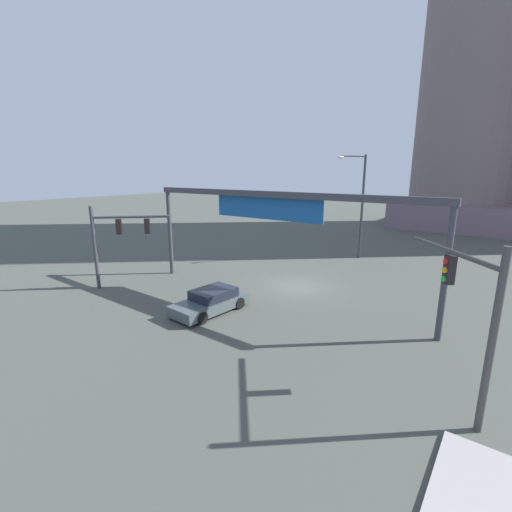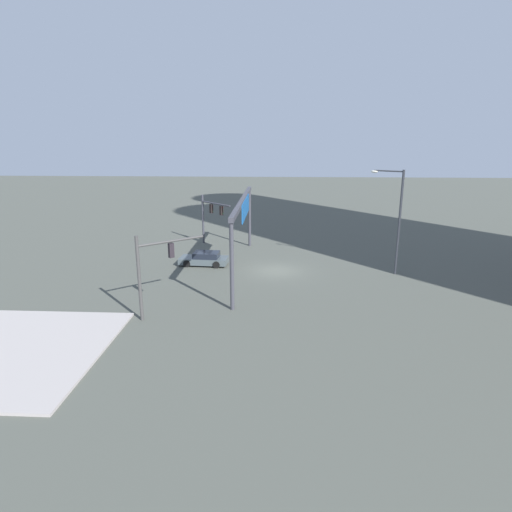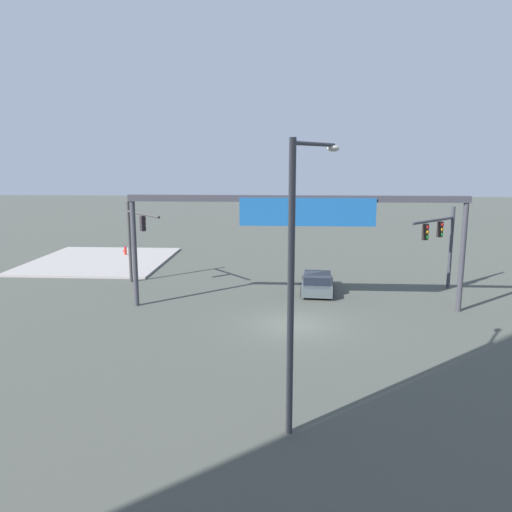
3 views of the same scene
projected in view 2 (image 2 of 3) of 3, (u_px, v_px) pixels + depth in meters
The scene contains 6 objects.
ground_plane at pixel (277, 271), 37.83m from camera, with size 186.95×186.95×0.00m, color #484B44.
traffic_signal_near_corner at pixel (210, 213), 46.04m from camera, with size 3.49×3.51×5.28m.
traffic_signal_opposite_side at pixel (154, 263), 27.30m from camera, with size 3.14×3.68×5.48m.
streetlamp_curved_arm at pixel (396, 215), 35.80m from camera, with size 1.67×2.48×8.73m.
overhead_sign_gantry at pixel (243, 211), 36.71m from camera, with size 18.33×0.43×6.29m.
sedan_car_approaching at pixel (205, 259), 39.42m from camera, with size 2.20×4.44×1.21m.
Camera 2 is at (36.20, 0.06, 11.22)m, focal length 30.49 mm.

